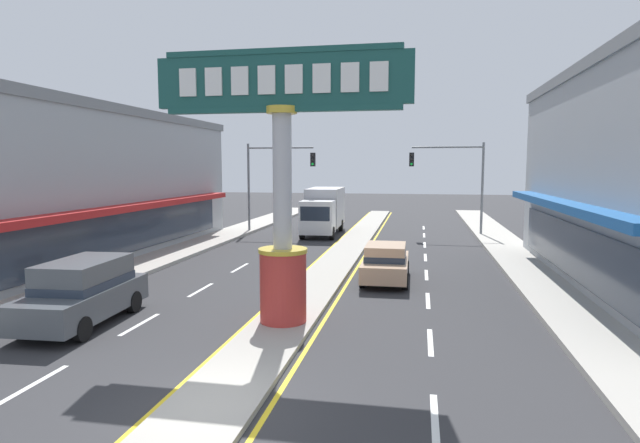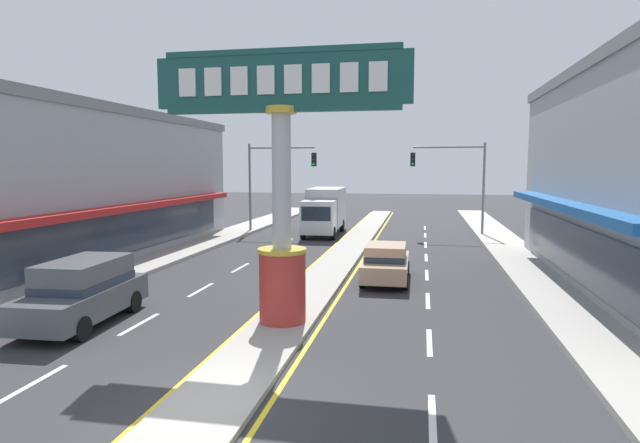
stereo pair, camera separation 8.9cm
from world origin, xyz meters
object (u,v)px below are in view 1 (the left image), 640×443
object	(u,v)px
traffic_light_left_side	(273,172)
street_bench	(103,269)
suv_far_right_lane	(83,291)
district_sign	(282,190)
sedan_near_right_lane	(386,262)
box_truck_near_left_lane	(324,209)
traffic_light_right_side	(455,172)
storefront_left	(53,184)

from	to	relation	value
traffic_light_left_side	street_bench	bearing A→B (deg)	-97.09
suv_far_right_lane	traffic_light_left_side	bearing A→B (deg)	90.75
district_sign	suv_far_right_lane	bearing A→B (deg)	-171.27
district_sign	sedan_near_right_lane	bearing A→B (deg)	68.67
box_truck_near_left_lane	street_bench	world-z (taller)	box_truck_near_left_lane
traffic_light_left_side	traffic_light_right_side	bearing A→B (deg)	3.84
suv_far_right_lane	street_bench	bearing A→B (deg)	117.24
traffic_light_right_side	sedan_near_right_lane	bearing A→B (deg)	-103.54
district_sign	storefront_left	world-z (taller)	district_sign
storefront_left	box_truck_near_left_lane	distance (m)	16.72
traffic_light_right_side	box_truck_near_left_lane	bearing A→B (deg)	-176.09
suv_far_right_lane	street_bench	xyz separation A→B (m)	(-2.38, 4.62, -0.34)
storefront_left	street_bench	size ratio (longest dim) A/B	14.62
traffic_light_right_side	sedan_near_right_lane	world-z (taller)	traffic_light_right_side
box_truck_near_left_lane	street_bench	xyz separation A→B (m)	(-5.63, -17.11, -1.05)
storefront_left	sedan_near_right_lane	distance (m)	17.56
traffic_light_left_side	box_truck_near_left_lane	xyz separation A→B (m)	(3.53, 0.23, -2.55)
traffic_light_left_side	traffic_light_right_side	world-z (taller)	same
district_sign	box_truck_near_left_lane	size ratio (longest dim) A/B	1.11
district_sign	storefront_left	distance (m)	17.25
district_sign	box_truck_near_left_lane	bearing A→B (deg)	97.13
street_bench	traffic_light_left_side	bearing A→B (deg)	82.91
district_sign	traffic_light_left_side	world-z (taller)	district_sign
traffic_light_left_side	storefront_left	bearing A→B (deg)	-126.56
district_sign	traffic_light_right_side	bearing A→B (deg)	74.01
traffic_light_left_side	suv_far_right_lane	size ratio (longest dim) A/B	1.32
suv_far_right_lane	street_bench	size ratio (longest dim) A/B	2.93
district_sign	traffic_light_left_side	size ratio (longest dim) A/B	1.25
storefront_left	traffic_light_left_side	bearing A→B (deg)	53.44
storefront_left	sedan_near_right_lane	bearing A→B (deg)	-9.14
district_sign	street_bench	world-z (taller)	district_sign
district_sign	box_truck_near_left_lane	world-z (taller)	district_sign
traffic_light_right_side	box_truck_near_left_lane	distance (m)	9.13
traffic_light_right_side	street_bench	world-z (taller)	traffic_light_right_side
sedan_near_right_lane	suv_far_right_lane	xyz separation A→B (m)	(-8.42, -7.45, 0.20)
traffic_light_left_side	sedan_near_right_lane	size ratio (longest dim) A/B	1.44
suv_far_right_lane	street_bench	distance (m)	5.21
district_sign	street_bench	bearing A→B (deg)	155.69
traffic_light_left_side	box_truck_near_left_lane	size ratio (longest dim) A/B	0.89
storefront_left	street_bench	bearing A→B (deg)	-41.54
sedan_near_right_lane	suv_far_right_lane	bearing A→B (deg)	-138.50
traffic_light_left_side	street_bench	distance (m)	17.39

